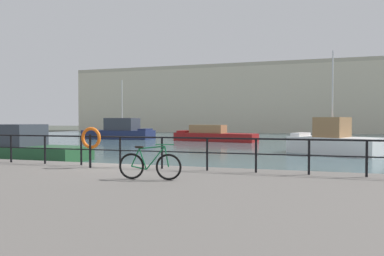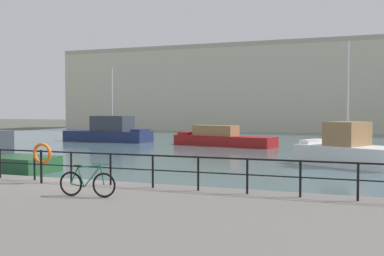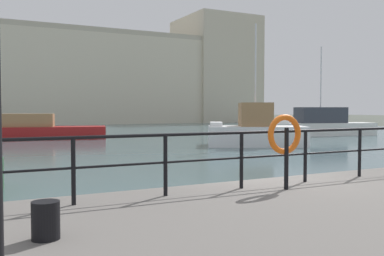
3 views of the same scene
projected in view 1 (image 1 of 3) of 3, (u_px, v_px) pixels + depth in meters
ground_plane at (123, 182)px, 12.18m from camera, size 240.00×240.00×0.00m
water_basin at (235, 139)px, 41.29m from camera, size 80.00×60.00×0.01m
harbor_building at (283, 98)px, 65.24m from camera, size 74.50×12.54×17.44m
moored_small_launch at (332, 141)px, 22.72m from camera, size 6.31×5.13×7.18m
moored_red_daysailer at (17, 147)px, 19.74m from camera, size 9.34×3.19×2.09m
moored_blue_motorboat at (213, 135)px, 37.01m from camera, size 9.89×4.64×1.84m
moored_green_narrowboat at (120, 131)px, 41.63m from camera, size 9.29×3.37×7.50m
quay_railing at (141, 146)px, 11.15m from camera, size 20.33×0.07×1.08m
parked_bicycle at (150, 165)px, 8.89m from camera, size 1.77×0.25×0.98m
life_ring_stand at (91, 139)px, 11.17m from camera, size 0.75×0.16×1.40m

